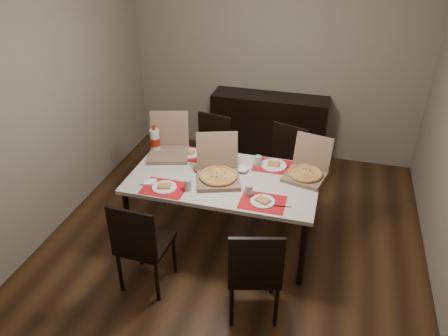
{
  "coord_description": "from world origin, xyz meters",
  "views": [
    {
      "loc": [
        0.84,
        -3.5,
        2.96
      ],
      "look_at": [
        -0.11,
        -0.05,
        0.85
      ],
      "focal_mm": 35.0,
      "sensor_mm": 36.0,
      "label": 1
    }
  ],
  "objects_px": {
    "chair_far_right": "(283,163)",
    "dip_bowl": "(242,170)",
    "chair_near_right": "(254,270)",
    "chair_far_left": "(210,151)",
    "chair_near_left": "(141,243)",
    "sideboard": "(268,128)",
    "pizza_box_center": "(218,174)",
    "soda_bottle": "(155,141)",
    "dining_table": "(224,183)"
  },
  "relations": [
    {
      "from": "sideboard",
      "to": "chair_far_left",
      "type": "distance_m",
      "value": 1.08
    },
    {
      "from": "dining_table",
      "to": "chair_near_right",
      "type": "distance_m",
      "value": 1.05
    },
    {
      "from": "chair_near_right",
      "to": "chair_far_left",
      "type": "xyz_separation_m",
      "value": [
        -0.92,
        1.8,
        0.0
      ]
    },
    {
      "from": "chair_near_left",
      "to": "chair_near_right",
      "type": "relative_size",
      "value": 1.0
    },
    {
      "from": "chair_near_left",
      "to": "dip_bowl",
      "type": "relative_size",
      "value": 6.94
    },
    {
      "from": "sideboard",
      "to": "soda_bottle",
      "type": "height_order",
      "value": "soda_bottle"
    },
    {
      "from": "sideboard",
      "to": "chair_near_left",
      "type": "bearing_deg",
      "value": -102.92
    },
    {
      "from": "chair_near_right",
      "to": "soda_bottle",
      "type": "height_order",
      "value": "soda_bottle"
    },
    {
      "from": "chair_near_right",
      "to": "chair_far_left",
      "type": "bearing_deg",
      "value": 116.98
    },
    {
      "from": "dip_bowl",
      "to": "soda_bottle",
      "type": "height_order",
      "value": "soda_bottle"
    },
    {
      "from": "chair_far_right",
      "to": "dip_bowl",
      "type": "xyz_separation_m",
      "value": [
        -0.33,
        -0.67,
        0.26
      ]
    },
    {
      "from": "chair_far_right",
      "to": "dip_bowl",
      "type": "bearing_deg",
      "value": -115.79
    },
    {
      "from": "chair_far_right",
      "to": "soda_bottle",
      "type": "distance_m",
      "value": 1.45
    },
    {
      "from": "sideboard",
      "to": "pizza_box_center",
      "type": "bearing_deg",
      "value": -94.75
    },
    {
      "from": "pizza_box_center",
      "to": "sideboard",
      "type": "bearing_deg",
      "value": 85.25
    },
    {
      "from": "chair_near_right",
      "to": "pizza_box_center",
      "type": "distance_m",
      "value": 1.06
    },
    {
      "from": "dining_table",
      "to": "soda_bottle",
      "type": "xyz_separation_m",
      "value": [
        -0.83,
        0.3,
        0.2
      ]
    },
    {
      "from": "chair_near_left",
      "to": "pizza_box_center",
      "type": "height_order",
      "value": "pizza_box_center"
    },
    {
      "from": "sideboard",
      "to": "chair_far_left",
      "type": "height_order",
      "value": "chair_far_left"
    },
    {
      "from": "sideboard",
      "to": "dining_table",
      "type": "relative_size",
      "value": 0.83
    },
    {
      "from": "chair_far_right",
      "to": "soda_bottle",
      "type": "xyz_separation_m",
      "value": [
        -1.3,
        -0.53,
        0.37
      ]
    },
    {
      "from": "pizza_box_center",
      "to": "dip_bowl",
      "type": "height_order",
      "value": "pizza_box_center"
    },
    {
      "from": "dining_table",
      "to": "chair_near_left",
      "type": "relative_size",
      "value": 1.94
    },
    {
      "from": "chair_far_left",
      "to": "pizza_box_center",
      "type": "bearing_deg",
      "value": -68.56
    },
    {
      "from": "chair_near_left",
      "to": "pizza_box_center",
      "type": "xyz_separation_m",
      "value": [
        0.46,
        0.8,
        0.3
      ]
    },
    {
      "from": "chair_near_left",
      "to": "pizza_box_center",
      "type": "bearing_deg",
      "value": 60.16
    },
    {
      "from": "chair_near_right",
      "to": "soda_bottle",
      "type": "xyz_separation_m",
      "value": [
        -1.33,
        1.21,
        0.37
      ]
    },
    {
      "from": "dining_table",
      "to": "soda_bottle",
      "type": "relative_size",
      "value": 5.86
    },
    {
      "from": "chair_far_right",
      "to": "dip_bowl",
      "type": "relative_size",
      "value": 6.94
    },
    {
      "from": "dining_table",
      "to": "dip_bowl",
      "type": "distance_m",
      "value": 0.22
    },
    {
      "from": "chair_near_left",
      "to": "chair_near_right",
      "type": "xyz_separation_m",
      "value": [
        1.01,
        -0.06,
        0.0
      ]
    },
    {
      "from": "dining_table",
      "to": "chair_far_right",
      "type": "xyz_separation_m",
      "value": [
        0.47,
        0.83,
        -0.17
      ]
    },
    {
      "from": "dip_bowl",
      "to": "pizza_box_center",
      "type": "bearing_deg",
      "value": -131.98
    },
    {
      "from": "dining_table",
      "to": "soda_bottle",
      "type": "distance_m",
      "value": 0.9
    },
    {
      "from": "chair_near_left",
      "to": "soda_bottle",
      "type": "bearing_deg",
      "value": 105.97
    },
    {
      "from": "pizza_box_center",
      "to": "chair_far_left",
      "type": "bearing_deg",
      "value": 111.44
    },
    {
      "from": "chair_far_left",
      "to": "dip_bowl",
      "type": "height_order",
      "value": "chair_far_left"
    },
    {
      "from": "chair_far_left",
      "to": "dip_bowl",
      "type": "bearing_deg",
      "value": -53.06
    },
    {
      "from": "pizza_box_center",
      "to": "dip_bowl",
      "type": "distance_m",
      "value": 0.28
    },
    {
      "from": "pizza_box_center",
      "to": "soda_bottle",
      "type": "distance_m",
      "value": 0.86
    },
    {
      "from": "sideboard",
      "to": "soda_bottle",
      "type": "distance_m",
      "value": 1.86
    },
    {
      "from": "sideboard",
      "to": "chair_near_left",
      "type": "height_order",
      "value": "chair_near_left"
    },
    {
      "from": "dining_table",
      "to": "dip_bowl",
      "type": "bearing_deg",
      "value": 47.91
    },
    {
      "from": "chair_near_left",
      "to": "soda_bottle",
      "type": "xyz_separation_m",
      "value": [
        -0.33,
        1.15,
        0.37
      ]
    },
    {
      "from": "chair_near_left",
      "to": "chair_far_left",
      "type": "distance_m",
      "value": 1.74
    },
    {
      "from": "sideboard",
      "to": "chair_far_right",
      "type": "distance_m",
      "value": 1.07
    },
    {
      "from": "sideboard",
      "to": "chair_far_right",
      "type": "relative_size",
      "value": 1.61
    },
    {
      "from": "dining_table",
      "to": "chair_far_right",
      "type": "bearing_deg",
      "value": 60.7
    },
    {
      "from": "chair_far_left",
      "to": "chair_near_left",
      "type": "bearing_deg",
      "value": -92.97
    },
    {
      "from": "chair_far_right",
      "to": "dip_bowl",
      "type": "distance_m",
      "value": 0.79
    }
  ]
}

